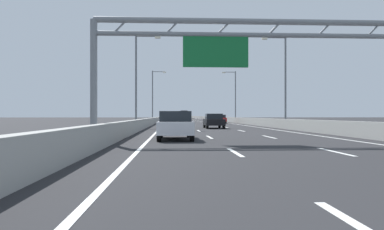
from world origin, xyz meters
TOP-DOWN VIEW (x-y plane):
  - ground_plane at (0.00, 100.00)m, footprint 260.00×260.00m
  - lane_dash_left_1 at (-1.80, 12.50)m, footprint 0.16×3.00m
  - lane_dash_left_2 at (-1.80, 21.50)m, footprint 0.16×3.00m
  - lane_dash_left_3 at (-1.80, 30.50)m, footprint 0.16×3.00m
  - lane_dash_left_4 at (-1.80, 39.50)m, footprint 0.16×3.00m
  - lane_dash_left_5 at (-1.80, 48.50)m, footprint 0.16×3.00m
  - lane_dash_left_6 at (-1.80, 57.50)m, footprint 0.16×3.00m
  - lane_dash_left_7 at (-1.80, 66.50)m, footprint 0.16×3.00m
  - lane_dash_left_8 at (-1.80, 75.50)m, footprint 0.16×3.00m
  - lane_dash_left_9 at (-1.80, 84.50)m, footprint 0.16×3.00m
  - lane_dash_left_10 at (-1.80, 93.50)m, footprint 0.16×3.00m
  - lane_dash_left_11 at (-1.80, 102.50)m, footprint 0.16×3.00m
  - lane_dash_left_12 at (-1.80, 111.50)m, footprint 0.16×3.00m
  - lane_dash_left_13 at (-1.80, 120.50)m, footprint 0.16×3.00m
  - lane_dash_left_14 at (-1.80, 129.50)m, footprint 0.16×3.00m
  - lane_dash_left_15 at (-1.80, 138.50)m, footprint 0.16×3.00m
  - lane_dash_left_16 at (-1.80, 147.50)m, footprint 0.16×3.00m
  - lane_dash_left_17 at (-1.80, 156.50)m, footprint 0.16×3.00m
  - lane_dash_right_1 at (1.80, 12.50)m, footprint 0.16×3.00m
  - lane_dash_right_2 at (1.80, 21.50)m, footprint 0.16×3.00m
  - lane_dash_right_3 at (1.80, 30.50)m, footprint 0.16×3.00m
  - lane_dash_right_4 at (1.80, 39.50)m, footprint 0.16×3.00m
  - lane_dash_right_5 at (1.80, 48.50)m, footprint 0.16×3.00m
  - lane_dash_right_6 at (1.80, 57.50)m, footprint 0.16×3.00m
  - lane_dash_right_7 at (1.80, 66.50)m, footprint 0.16×3.00m
  - lane_dash_right_8 at (1.80, 75.50)m, footprint 0.16×3.00m
  - lane_dash_right_9 at (1.80, 84.50)m, footprint 0.16×3.00m
  - lane_dash_right_10 at (1.80, 93.50)m, footprint 0.16×3.00m
  - lane_dash_right_11 at (1.80, 102.50)m, footprint 0.16×3.00m
  - lane_dash_right_12 at (1.80, 111.50)m, footprint 0.16×3.00m
  - lane_dash_right_13 at (1.80, 120.50)m, footprint 0.16×3.00m
  - lane_dash_right_14 at (1.80, 129.50)m, footprint 0.16×3.00m
  - lane_dash_right_15 at (1.80, 138.50)m, footprint 0.16×3.00m
  - lane_dash_right_16 at (1.80, 147.50)m, footprint 0.16×3.00m
  - lane_dash_right_17 at (1.80, 156.50)m, footprint 0.16×3.00m
  - edge_line_left at (-5.25, 88.00)m, footprint 0.16×176.00m
  - edge_line_right at (5.25, 88.00)m, footprint 0.16×176.00m
  - barrier_left at (-6.90, 110.00)m, footprint 0.45×220.00m
  - barrier_right at (6.90, 110.00)m, footprint 0.45×220.00m
  - sign_gantry at (-0.23, 18.69)m, footprint 16.37×0.36m
  - streetlamp_left_mid at (-7.47, 37.42)m, footprint 2.58×0.28m
  - streetlamp_right_mid at (7.47, 37.42)m, footprint 2.58×0.28m
  - streetlamp_left_far at (-7.47, 68.07)m, footprint 2.58×0.28m
  - streetlamp_right_far at (7.47, 68.07)m, footprint 2.58×0.28m
  - green_car at (0.01, 98.21)m, footprint 1.73×4.66m
  - yellow_car at (-3.35, 118.74)m, footprint 1.84×4.16m
  - black_car at (0.15, 36.76)m, footprint 1.82×4.40m
  - red_car at (3.65, 59.87)m, footprint 1.89×4.43m
  - white_car at (-3.85, 19.64)m, footprint 1.85×4.56m
  - box_truck at (0.10, 135.95)m, footprint 2.42×8.40m

SIDE VIEW (x-z plane):
  - ground_plane at x=0.00m, z-range 0.00..0.00m
  - lane_dash_left_1 at x=-1.80m, z-range 0.00..0.01m
  - lane_dash_left_2 at x=-1.80m, z-range 0.00..0.01m
  - lane_dash_left_3 at x=-1.80m, z-range 0.00..0.01m
  - lane_dash_left_4 at x=-1.80m, z-range 0.00..0.01m
  - lane_dash_left_5 at x=-1.80m, z-range 0.00..0.01m
  - lane_dash_left_6 at x=-1.80m, z-range 0.00..0.01m
  - lane_dash_left_7 at x=-1.80m, z-range 0.00..0.01m
  - lane_dash_left_8 at x=-1.80m, z-range 0.00..0.01m
  - lane_dash_left_9 at x=-1.80m, z-range 0.00..0.01m
  - lane_dash_left_10 at x=-1.80m, z-range 0.00..0.01m
  - lane_dash_left_11 at x=-1.80m, z-range 0.00..0.01m
  - lane_dash_left_12 at x=-1.80m, z-range 0.00..0.01m
  - lane_dash_left_13 at x=-1.80m, z-range 0.00..0.01m
  - lane_dash_left_14 at x=-1.80m, z-range 0.00..0.01m
  - lane_dash_left_15 at x=-1.80m, z-range 0.00..0.01m
  - lane_dash_left_16 at x=-1.80m, z-range 0.00..0.01m
  - lane_dash_left_17 at x=-1.80m, z-range 0.00..0.01m
  - lane_dash_right_1 at x=1.80m, z-range 0.00..0.01m
  - lane_dash_right_2 at x=1.80m, z-range 0.00..0.01m
  - lane_dash_right_3 at x=1.80m, z-range 0.00..0.01m
  - lane_dash_right_4 at x=1.80m, z-range 0.00..0.01m
  - lane_dash_right_5 at x=1.80m, z-range 0.00..0.01m
  - lane_dash_right_6 at x=1.80m, z-range 0.00..0.01m
  - lane_dash_right_7 at x=1.80m, z-range 0.00..0.01m
  - lane_dash_right_8 at x=1.80m, z-range 0.00..0.01m
  - lane_dash_right_9 at x=1.80m, z-range 0.00..0.01m
  - lane_dash_right_10 at x=1.80m, z-range 0.00..0.01m
  - lane_dash_right_11 at x=1.80m, z-range 0.00..0.01m
  - lane_dash_right_12 at x=1.80m, z-range 0.00..0.01m
  - lane_dash_right_13 at x=1.80m, z-range 0.00..0.01m
  - lane_dash_right_14 at x=1.80m, z-range 0.00..0.01m
  - lane_dash_right_15 at x=1.80m, z-range 0.00..0.01m
  - lane_dash_right_16 at x=1.80m, z-range 0.00..0.01m
  - lane_dash_right_17 at x=1.80m, z-range 0.00..0.01m
  - edge_line_left at x=-5.25m, z-range 0.00..0.01m
  - edge_line_right at x=5.25m, z-range 0.00..0.01m
  - barrier_left at x=-6.90m, z-range 0.00..0.95m
  - barrier_right at x=6.90m, z-range 0.00..0.95m
  - red_car at x=3.65m, z-range 0.03..1.43m
  - black_car at x=0.15m, z-range 0.01..1.49m
  - yellow_car at x=-3.35m, z-range 0.02..1.49m
  - green_car at x=0.01m, z-range 0.01..1.52m
  - white_car at x=-3.85m, z-range 0.02..1.54m
  - box_truck at x=0.10m, z-range 0.14..3.18m
  - sign_gantry at x=-0.23m, z-range 1.67..8.03m
  - streetlamp_left_mid at x=-7.47m, z-range 0.65..10.15m
  - streetlamp_right_mid at x=7.47m, z-range 0.65..10.15m
  - streetlamp_left_far at x=-7.47m, z-range 0.65..10.15m
  - streetlamp_right_far at x=7.47m, z-range 0.65..10.15m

